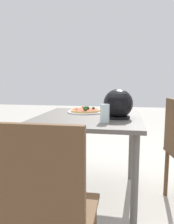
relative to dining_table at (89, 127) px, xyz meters
name	(u,v)px	position (x,y,z in m)	size (l,w,h in m)	color
ground_plane	(89,196)	(0.00, 0.00, -0.65)	(14.00, 14.00, 0.00)	#B2ADA3
dining_table	(89,127)	(0.00, 0.00, 0.00)	(0.89, 1.01, 0.75)	#5B5651
pizza_plate	(85,112)	(0.07, -0.20, 0.10)	(0.34, 0.34, 0.01)	white
pizza	(86,110)	(0.06, -0.20, 0.12)	(0.28, 0.28, 0.05)	tan
motorcycle_helmet	(118,104)	(-0.25, 0.07, 0.21)	(0.24, 0.24, 0.24)	black
drinking_glass	(105,113)	(-0.16, 0.26, 0.16)	(0.07, 0.07, 0.13)	silver
chair_far	(45,211)	(0.01, 1.04, -0.14)	(0.40, 0.40, 0.90)	brown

